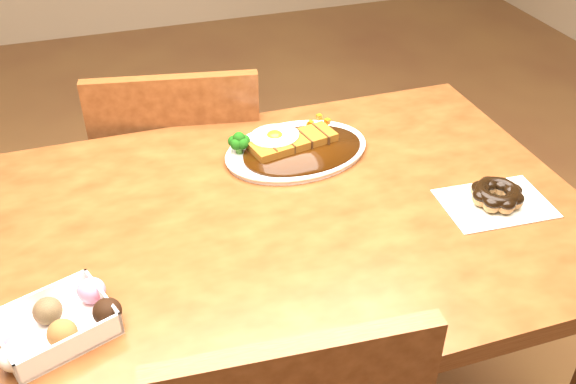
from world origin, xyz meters
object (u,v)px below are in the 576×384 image
object	(u,v)px
table	(276,255)
donut_box	(55,323)
chair_far	(185,187)
katsu_curry_plate	(294,147)
pon_de_ring	(497,195)

from	to	relation	value
table	donut_box	size ratio (longest dim) A/B	6.03
table	donut_box	world-z (taller)	donut_box
chair_far	katsu_curry_plate	xyz separation A→B (m)	(0.20, -0.34, 0.29)
donut_box	katsu_curry_plate	bearing A→B (deg)	36.55
pon_de_ring	chair_far	bearing A→B (deg)	129.13
donut_box	pon_de_ring	bearing A→B (deg)	5.44
chair_far	katsu_curry_plate	size ratio (longest dim) A/B	2.56
table	pon_de_ring	world-z (taller)	pon_de_ring
table	donut_box	bearing A→B (deg)	-156.40
chair_far	pon_de_ring	xyz separation A→B (m)	(0.52, -0.63, 0.29)
table	pon_de_ring	xyz separation A→B (m)	(0.42, -0.10, 0.12)
table	katsu_curry_plate	distance (m)	0.25
table	chair_far	size ratio (longest dim) A/B	1.38
chair_far	table	bearing A→B (deg)	110.97
table	chair_far	world-z (taller)	chair_far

